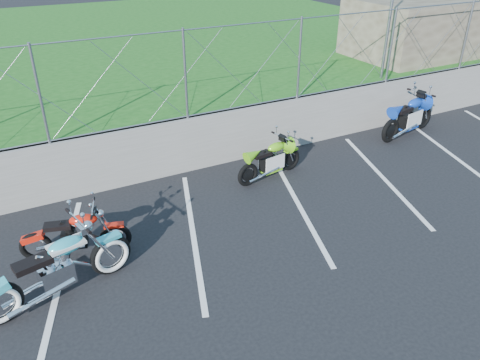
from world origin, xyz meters
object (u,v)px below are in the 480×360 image
sportbike_green (271,161)px  sportbike_blue (409,118)px  cruiser_turquoise (59,270)px  naked_orange (77,236)px

sportbike_green → sportbike_blue: 4.71m
cruiser_turquoise → sportbike_blue: size_ratio=1.10×
naked_orange → sportbike_blue: 9.30m
cruiser_turquoise → naked_orange: bearing=52.2°
sportbike_green → sportbike_blue: sportbike_blue is taller
naked_orange → sportbike_green: bearing=27.7°
cruiser_turquoise → sportbike_blue: cruiser_turquoise is taller
sportbike_blue → sportbike_green: bearing=173.9°
cruiser_turquoise → sportbike_green: bearing=7.8°
naked_orange → cruiser_turquoise: bearing=-98.8°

